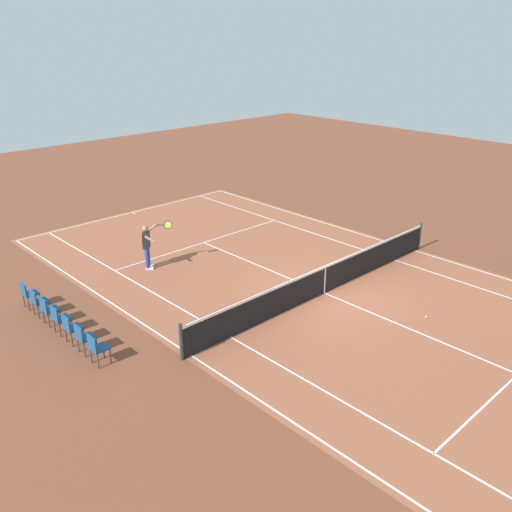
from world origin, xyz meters
name	(u,v)px	position (x,y,z in m)	size (l,w,h in m)	color
ground_plane	(324,293)	(0.00, 0.00, 0.00)	(60.00, 60.00, 0.00)	brown
court_slab	(324,293)	(0.00, 0.00, 0.00)	(24.20, 11.40, 0.00)	#935138
court_line_markings	(324,293)	(0.00, 0.00, 0.00)	(23.85, 11.05, 0.01)	white
tennis_net	(325,279)	(0.00, 0.00, 0.49)	(0.10, 11.70, 1.08)	#2D2D33
tennis_player_near	(148,244)	(5.73, 3.06, 0.93)	(0.75, 1.16, 1.70)	navy
tennis_ball	(426,317)	(-3.24, -0.95, 0.03)	(0.07, 0.07, 0.07)	#CCE01E
spectator_chair_0	(97,347)	(1.33, 7.51, 0.52)	(0.44, 0.44, 0.88)	#38383D
spectator_chair_1	(83,336)	(2.05, 7.51, 0.52)	(0.44, 0.44, 0.88)	#38383D
spectator_chair_2	(71,327)	(2.78, 7.51, 0.52)	(0.44, 0.44, 0.88)	#38383D
spectator_chair_3	(59,317)	(3.50, 7.51, 0.52)	(0.44, 0.44, 0.88)	#38383D
spectator_chair_4	(48,309)	(4.23, 7.51, 0.52)	(0.44, 0.44, 0.88)	#38383D
spectator_chair_5	(38,300)	(4.95, 7.51, 0.52)	(0.44, 0.44, 0.88)	#38383D
spectator_chair_6	(28,293)	(5.68, 7.51, 0.52)	(0.44, 0.44, 0.88)	#38383D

